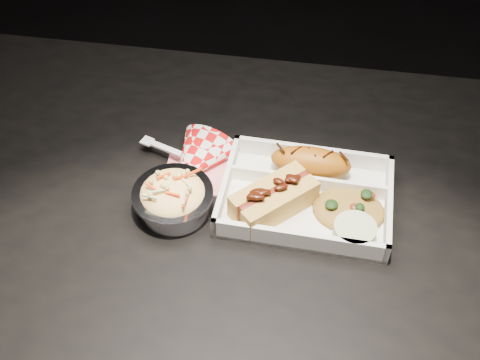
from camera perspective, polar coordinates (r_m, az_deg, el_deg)
name	(u,v)px	position (r m, az deg, el deg)	size (l,w,h in m)	color
dining_table	(268,259)	(0.96, 2.64, -7.51)	(1.20, 0.80, 0.75)	black
food_tray	(305,198)	(0.91, 6.23, -1.74)	(0.26, 0.19, 0.04)	silver
fried_pastry	(311,162)	(0.93, 6.73, 1.67)	(0.12, 0.05, 0.05)	#A45910
hotdog	(274,197)	(0.88, 3.23, -1.66)	(0.13, 0.13, 0.06)	gold
fried_rice_mound	(350,205)	(0.89, 10.35, -2.33)	(0.11, 0.09, 0.03)	#A3772F
cupcake_liner	(354,233)	(0.86, 10.77, -4.96)	(0.06, 0.06, 0.03)	#BACD9B
foil_coleslaw_cup	(173,197)	(0.89, -6.37, -1.60)	(0.12, 0.12, 0.07)	silver
napkin_fork	(195,162)	(0.95, -4.29, 1.74)	(0.16, 0.14, 0.10)	red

